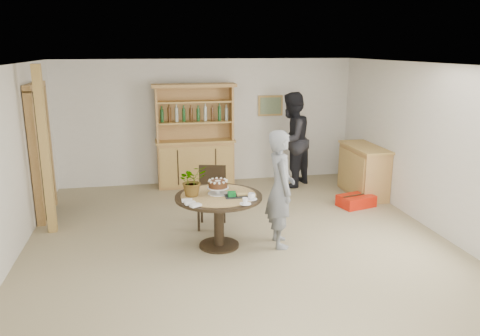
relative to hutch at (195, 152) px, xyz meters
name	(u,v)px	position (x,y,z in m)	size (l,w,h in m)	color
ground	(242,249)	(0.30, -3.24, -0.69)	(7.00, 7.00, 0.00)	tan
room_shell	(243,125)	(0.30, -3.23, 1.05)	(6.04, 7.04, 2.52)	white
doorway	(40,150)	(-2.63, -1.24, 0.42)	(0.13, 1.10, 2.18)	black
pine_post	(45,151)	(-2.40, -2.04, 0.56)	(0.12, 0.12, 2.50)	tan
hutch	(195,152)	(0.00, 0.00, 0.00)	(1.62, 0.54, 2.04)	tan
sideboard	(364,170)	(3.04, -1.24, -0.22)	(0.54, 1.26, 0.94)	tan
dining_table	(219,206)	(0.00, -3.08, -0.08)	(1.20, 1.20, 0.76)	black
dining_chair	(212,193)	(0.02, -2.25, -0.15)	(0.51, 0.51, 0.95)	black
birthday_cake	(218,185)	(0.00, -3.03, 0.19)	(0.30, 0.30, 0.20)	white
flower_vase	(192,181)	(-0.35, -3.03, 0.28)	(0.38, 0.33, 0.42)	#3F7233
gift_tray	(236,195)	(0.22, -3.20, 0.10)	(0.30, 0.20, 0.08)	black
coffee_cup_a	(251,197)	(0.40, -3.36, 0.11)	(0.15, 0.15, 0.09)	white
coffee_cup_b	(245,201)	(0.28, -3.53, 0.11)	(0.15, 0.15, 0.08)	white
napkins	(191,203)	(-0.41, -3.39, 0.09)	(0.24, 0.33, 0.03)	white
teen_boy	(280,189)	(0.85, -3.18, 0.14)	(0.60, 0.39, 1.65)	slate
adult_person	(291,140)	(1.86, -0.41, 0.25)	(0.91, 0.71, 1.88)	black
red_suitcase	(356,201)	(2.63, -1.86, -0.59)	(0.68, 0.54, 0.21)	red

